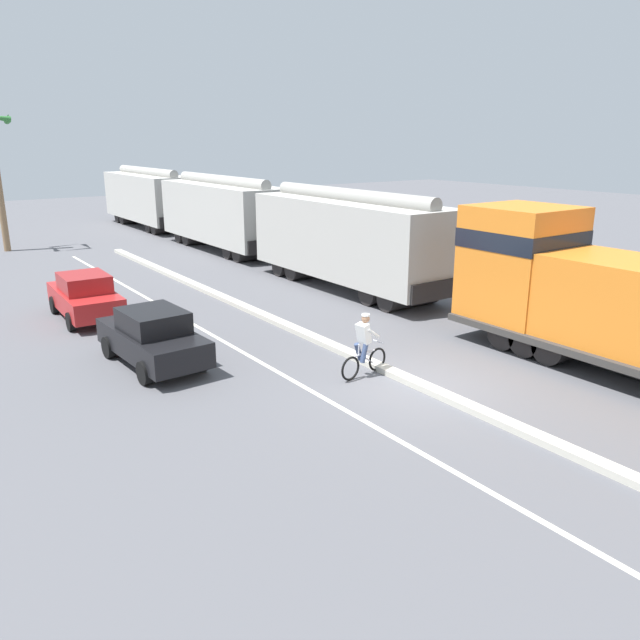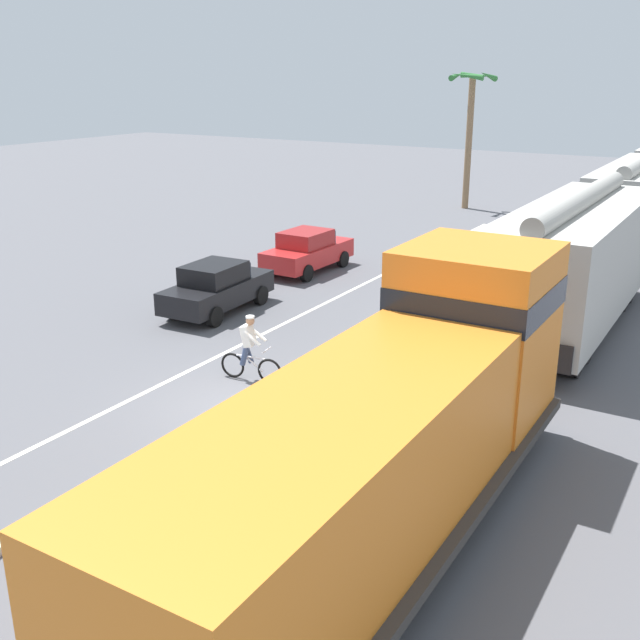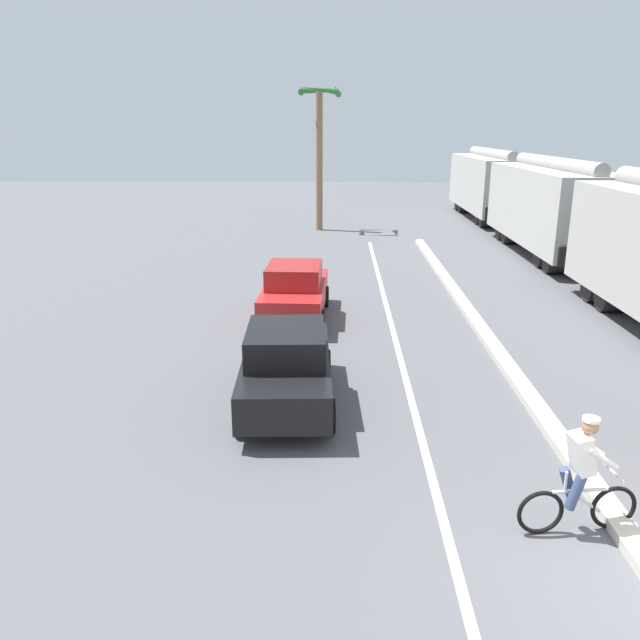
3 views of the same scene
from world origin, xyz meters
name	(u,v)px [view 1 (image 1 of 3)]	position (x,y,z in m)	size (l,w,h in m)	color
ground_plane	(414,385)	(0.00, 0.00, 0.00)	(120.00, 120.00, 0.00)	#56565B
median_curb	(290,327)	(0.00, 6.00, 0.08)	(0.36, 36.00, 0.16)	beige
lane_stripe	(225,342)	(-2.40, 6.00, 0.00)	(0.14, 36.00, 0.01)	silver
locomotive	(629,309)	(5.21, -2.58, 1.80)	(3.10, 11.61, 4.20)	orange
hopper_car_lead	(349,240)	(5.21, 9.58, 2.08)	(2.90, 10.60, 4.18)	#B3B0A9
hopper_car_middle	(223,213)	(5.21, 21.18, 2.08)	(2.90, 10.60, 4.18)	#B7B4AD
hopper_car_trailing	(149,198)	(5.21, 32.78, 2.08)	(2.90, 10.60, 4.18)	#B7B4AD
parked_car_black	(153,337)	(-4.93, 5.37, 0.82)	(1.99, 4.28, 1.62)	black
parked_car_red	(85,296)	(-5.17, 11.27, 0.82)	(1.92, 4.24, 1.62)	red
cyclist	(364,347)	(-0.64, 1.30, 0.82)	(1.70, 0.52, 1.71)	black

